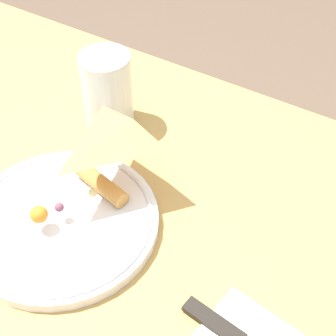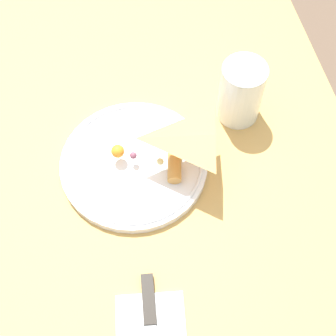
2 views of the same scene
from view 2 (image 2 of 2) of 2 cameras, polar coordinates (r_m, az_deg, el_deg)
The scene contains 5 objects.
ground_plane at distance 1.62m, azimuth -1.18°, elevation -11.74°, with size 6.00×6.00×0.00m, color brown.
dining_table at distance 1.05m, azimuth -1.79°, elevation -1.12°, with size 1.04×0.76×0.74m.
plate_pizza at distance 0.92m, azimuth -3.63°, elevation 0.61°, with size 0.26×0.26×0.05m.
milk_glass at distance 0.96m, azimuth 8.06°, elevation 8.11°, with size 0.08×0.08×0.13m.
butter_knife at distance 0.81m, azimuth -1.89°, elevation -17.95°, with size 0.21×0.04×0.01m.
Camera 2 is at (0.50, -0.07, 1.54)m, focal length 55.00 mm.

